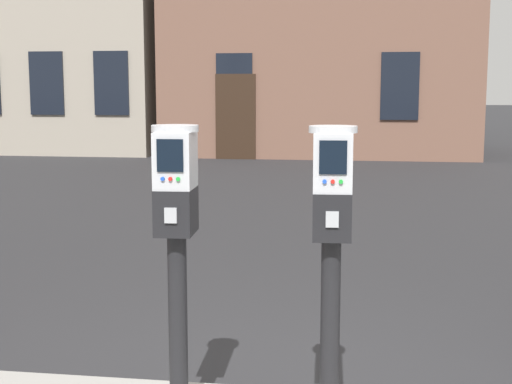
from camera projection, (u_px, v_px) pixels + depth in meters
parking_meter_near_kerb at (176, 220)px, 3.36m from camera, size 0.23×0.26×1.42m
parking_meter_twin_adjacent at (332, 224)px, 3.25m from camera, size 0.23×0.26×1.42m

